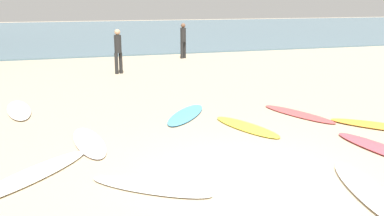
% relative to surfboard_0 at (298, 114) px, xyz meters
% --- Properties ---
extents(ground_plane, '(120.00, 120.00, 0.00)m').
position_rel_surfboard_0_xyz_m(ground_plane, '(-3.06, -3.20, -0.03)').
color(ground_plane, tan).
extents(ocean_water, '(120.00, 40.00, 0.08)m').
position_rel_surfboard_0_xyz_m(ocean_water, '(-3.06, 33.38, 0.01)').
color(ocean_water, slate).
rests_on(ocean_water, ground_plane).
extents(surfboard_0, '(1.16, 2.31, 0.06)m').
position_rel_surfboard_0_xyz_m(surfboard_0, '(0.00, 0.00, 0.00)').
color(surfboard_0, '#DB4E4F').
rests_on(surfboard_0, ground_plane).
extents(surfboard_1, '(1.14, 2.38, 0.09)m').
position_rel_surfboard_0_xyz_m(surfboard_1, '(-1.54, -4.36, 0.01)').
color(surfboard_1, white).
rests_on(surfboard_1, ground_plane).
extents(surfboard_3, '(1.90, 1.66, 0.07)m').
position_rel_surfboard_0_xyz_m(surfboard_3, '(-4.62, -3.11, 0.00)').
color(surfboard_3, white).
rests_on(surfboard_3, ground_plane).
extents(surfboard_4, '(1.09, 2.15, 0.06)m').
position_rel_surfboard_0_xyz_m(surfboard_4, '(-1.77, -0.63, -0.00)').
color(surfboard_4, yellow).
rests_on(surfboard_4, ground_plane).
extents(surfboard_5, '(2.22, 2.25, 0.07)m').
position_rel_surfboard_0_xyz_m(surfboard_5, '(-6.39, -2.04, 0.01)').
color(surfboard_5, silver).
rests_on(surfboard_5, ground_plane).
extents(surfboard_6, '(0.83, 2.38, 0.08)m').
position_rel_surfboard_0_xyz_m(surfboard_6, '(-6.81, 2.70, 0.01)').
color(surfboard_6, silver).
rests_on(surfboard_6, ground_plane).
extents(surfboard_7, '(1.78, 2.14, 0.08)m').
position_rel_surfboard_0_xyz_m(surfboard_7, '(-2.76, 0.83, 0.01)').
color(surfboard_7, '#4E9FD3').
rests_on(surfboard_7, ground_plane).
extents(surfboard_8, '(0.75, 2.42, 0.08)m').
position_rel_surfboard_0_xyz_m(surfboard_8, '(0.07, -2.92, 0.01)').
color(surfboard_8, '#E24D5B').
rests_on(surfboard_8, ground_plane).
extents(surfboard_9, '(0.71, 2.18, 0.08)m').
position_rel_surfboard_0_xyz_m(surfboard_9, '(-5.31, -0.61, 0.01)').
color(surfboard_9, white).
rests_on(surfboard_9, ground_plane).
extents(surfboard_10, '(1.98, 2.22, 0.08)m').
position_rel_surfboard_0_xyz_m(surfboard_10, '(1.22, -1.65, 0.01)').
color(surfboard_10, gold).
rests_on(surfboard_10, ground_plane).
extents(beachgoer_near, '(0.38, 0.38, 1.77)m').
position_rel_surfboard_0_xyz_m(beachgoer_near, '(0.59, 11.62, 0.96)').
color(beachgoer_near, black).
rests_on(beachgoer_near, ground_plane).
extents(beachgoer_mid, '(0.36, 0.36, 1.77)m').
position_rel_surfboard_0_xyz_m(beachgoer_mid, '(-3.30, 7.92, 0.96)').
color(beachgoer_mid, black).
rests_on(beachgoer_mid, ground_plane).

